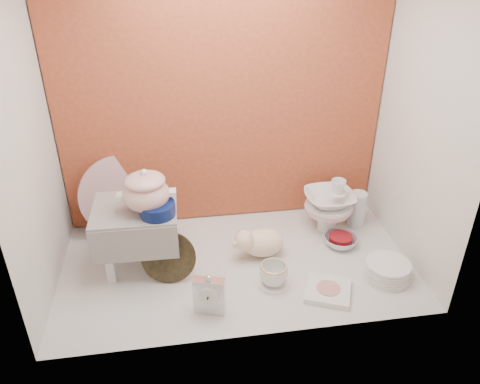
# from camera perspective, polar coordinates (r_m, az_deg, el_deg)

# --- Properties ---
(ground) EXTENTS (1.80, 1.80, 0.00)m
(ground) POSITION_cam_1_polar(r_m,az_deg,el_deg) (2.49, -0.39, -8.70)
(ground) COLOR silver
(ground) RESTS_ON ground
(niche_shell) EXTENTS (1.86, 1.03, 1.53)m
(niche_shell) POSITION_cam_1_polar(r_m,az_deg,el_deg) (2.22, -1.18, 13.55)
(niche_shell) COLOR #C44831
(niche_shell) RESTS_ON ground
(step_stool) EXTENTS (0.42, 0.36, 0.35)m
(step_stool) POSITION_cam_1_polar(r_m,az_deg,el_deg) (2.44, -12.25, -5.33)
(step_stool) COLOR silver
(step_stool) RESTS_ON ground
(soup_tureen) EXTENTS (0.29, 0.29, 0.22)m
(soup_tureen) POSITION_cam_1_polar(r_m,az_deg,el_deg) (2.25, -11.33, 0.22)
(soup_tureen) COLOR white
(soup_tureen) RESTS_ON step_stool
(cobalt_bowl) EXTENTS (0.22, 0.22, 0.06)m
(cobalt_bowl) POSITION_cam_1_polar(r_m,az_deg,el_deg) (2.25, -9.96, -2.05)
(cobalt_bowl) COLOR #0A174B
(cobalt_bowl) RESTS_ON step_stool
(floral_platter) EXTENTS (0.45, 0.26, 0.45)m
(floral_platter) POSITION_cam_1_polar(r_m,az_deg,el_deg) (2.74, -14.49, -0.27)
(floral_platter) COLOR white
(floral_platter) RESTS_ON ground
(blue_white_vase) EXTENTS (0.24, 0.24, 0.22)m
(blue_white_vase) POSITION_cam_1_polar(r_m,az_deg,el_deg) (2.65, -13.45, -4.10)
(blue_white_vase) COLOR silver
(blue_white_vase) RESTS_ON ground
(lacquer_tray) EXTENTS (0.27, 0.11, 0.26)m
(lacquer_tray) POSITION_cam_1_polar(r_m,az_deg,el_deg) (2.34, -8.65, -7.86)
(lacquer_tray) COLOR black
(lacquer_tray) RESTS_ON ground
(mantel_clock) EXTENTS (0.15, 0.09, 0.21)m
(mantel_clock) POSITION_cam_1_polar(r_m,az_deg,el_deg) (2.16, -3.73, -12.27)
(mantel_clock) COLOR silver
(mantel_clock) RESTS_ON ground
(plush_pig) EXTENTS (0.31, 0.24, 0.17)m
(plush_pig) POSITION_cam_1_polar(r_m,az_deg,el_deg) (2.50, 2.82, -6.10)
(plush_pig) COLOR beige
(plush_pig) RESTS_ON ground
(teacup_saucer) EXTENTS (0.19, 0.19, 0.01)m
(teacup_saucer) POSITION_cam_1_polar(r_m,az_deg,el_deg) (2.37, 4.04, -11.03)
(teacup_saucer) COLOR white
(teacup_saucer) RESTS_ON ground
(gold_rim_teacup) EXTENTS (0.18, 0.18, 0.11)m
(gold_rim_teacup) POSITION_cam_1_polar(r_m,az_deg,el_deg) (2.33, 4.09, -9.90)
(gold_rim_teacup) COLOR white
(gold_rim_teacup) RESTS_ON teacup_saucer
(lattice_dish) EXTENTS (0.27, 0.27, 0.03)m
(lattice_dish) POSITION_cam_1_polar(r_m,az_deg,el_deg) (2.35, 10.63, -11.67)
(lattice_dish) COLOR white
(lattice_dish) RESTS_ON ground
(dinner_plate_stack) EXTENTS (0.25, 0.25, 0.09)m
(dinner_plate_stack) POSITION_cam_1_polar(r_m,az_deg,el_deg) (2.49, 17.42, -9.00)
(dinner_plate_stack) COLOR white
(dinner_plate_stack) RESTS_ON ground
(crystal_bowl) EXTENTS (0.22, 0.22, 0.06)m
(crystal_bowl) POSITION_cam_1_polar(r_m,az_deg,el_deg) (2.66, 12.07, -5.83)
(crystal_bowl) COLOR silver
(crystal_bowl) RESTS_ON ground
(clear_glass_vase) EXTENTS (0.13, 0.13, 0.20)m
(clear_glass_vase) POSITION_cam_1_polar(r_m,az_deg,el_deg) (2.84, 14.00, -1.94)
(clear_glass_vase) COLOR silver
(clear_glass_vase) RESTS_ON ground
(porcelain_tower) EXTENTS (0.36, 0.36, 0.32)m
(porcelain_tower) POSITION_cam_1_polar(r_m,az_deg,el_deg) (2.72, 10.70, -1.51)
(porcelain_tower) COLOR white
(porcelain_tower) RESTS_ON ground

